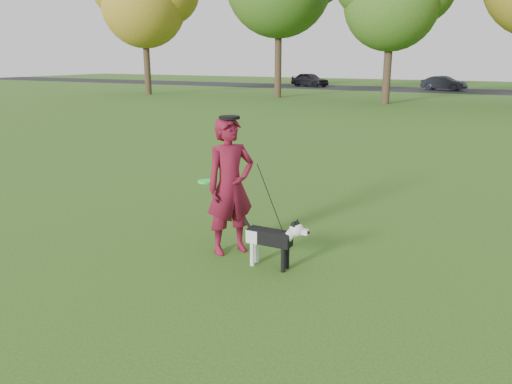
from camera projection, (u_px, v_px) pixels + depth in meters
The scene contains 7 objects.
ground at pixel (247, 259), 7.17m from camera, with size 120.00×120.00×0.00m, color #285116.
road at pixel (474, 91), 41.48m from camera, with size 120.00×7.00×0.02m, color black.
man at pixel (230, 186), 7.20m from camera, with size 0.73×0.48×2.01m, color maroon.
dog at pixel (275, 237), 6.76m from camera, with size 0.98×0.20×0.75m.
car_left at pixel (310, 80), 47.77m from camera, with size 1.55×3.84×1.31m, color black.
car_mid at pixel (444, 83), 42.40m from camera, with size 1.27×3.64×1.20m, color black.
man_held_items at pixel (268, 196), 6.78m from camera, with size 1.47×0.40×1.52m.
Camera 1 is at (3.16, -5.86, 2.82)m, focal length 35.00 mm.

